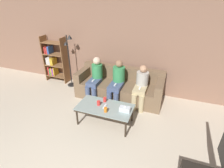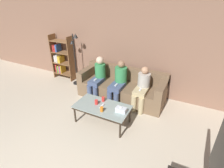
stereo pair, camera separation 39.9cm
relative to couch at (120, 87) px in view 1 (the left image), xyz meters
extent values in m
cube|color=#8C6651|center=(0.00, 0.51, 1.00)|extent=(12.00, 0.06, 2.60)
cube|color=brown|center=(0.00, -0.05, -0.08)|extent=(2.30, 0.86, 0.44)
cube|color=brown|center=(0.00, 0.28, 0.31)|extent=(2.30, 0.20, 0.35)
cube|color=brown|center=(-1.06, -0.05, 0.26)|extent=(0.18, 0.86, 0.25)
cube|color=brown|center=(1.06, -0.05, 0.26)|extent=(0.18, 0.86, 0.25)
cube|color=#8C9E99|center=(0.04, -1.18, 0.11)|extent=(1.19, 0.63, 0.02)
cube|color=#2D2319|center=(0.04, -1.18, 0.09)|extent=(1.17, 0.61, 0.04)
cylinder|color=#2D2319|center=(-0.50, -1.44, -0.12)|extent=(0.04, 0.04, 0.37)
cylinder|color=#2D2319|center=(0.59, -1.44, -0.12)|extent=(0.04, 0.04, 0.37)
cylinder|color=#2D2319|center=(-0.50, -0.91, -0.12)|extent=(0.04, 0.04, 0.37)
cylinder|color=#2D2319|center=(0.59, -0.91, -0.12)|extent=(0.04, 0.04, 0.37)
cylinder|color=red|center=(-0.11, -1.16, 0.18)|extent=(0.07, 0.07, 0.10)
cylinder|color=orange|center=(0.13, -1.34, 0.17)|extent=(0.07, 0.07, 0.10)
cylinder|color=red|center=(-0.03, -0.99, 0.17)|extent=(0.07, 0.07, 0.10)
cube|color=silver|center=(0.49, -1.18, 0.17)|extent=(0.22, 0.12, 0.10)
sphere|color=white|center=(0.49, -1.18, 0.24)|extent=(0.04, 0.04, 0.04)
cube|color=white|center=(0.04, -1.18, 0.13)|extent=(0.04, 0.15, 0.02)
cube|color=brown|center=(-2.57, 0.28, 0.42)|extent=(0.02, 0.32, 1.44)
cube|color=brown|center=(-1.87, 0.28, 0.42)|extent=(0.02, 0.32, 1.44)
cube|color=brown|center=(-2.22, 0.28, -0.12)|extent=(0.71, 0.32, 0.02)
cube|color=red|center=(-2.49, 0.28, 0.03)|extent=(0.05, 0.24, 0.27)
cube|color=#38844C|center=(-2.43, 0.28, 0.00)|extent=(0.05, 0.24, 0.22)
cube|color=gold|center=(-2.39, 0.28, 0.01)|extent=(0.03, 0.24, 0.25)
cube|color=#8E4293|center=(-2.34, 0.28, 0.01)|extent=(0.05, 0.24, 0.23)
cube|color=gold|center=(-2.28, 0.28, 0.02)|extent=(0.03, 0.24, 0.27)
cube|color=brown|center=(-2.22, 0.28, 0.24)|extent=(0.71, 0.32, 0.02)
cube|color=silver|center=(-2.49, 0.28, 0.36)|extent=(0.05, 0.24, 0.22)
cube|color=silver|center=(-2.43, 0.28, 0.36)|extent=(0.04, 0.24, 0.23)
cube|color=silver|center=(-2.39, 0.28, 0.38)|extent=(0.04, 0.24, 0.27)
cube|color=gold|center=(-2.34, 0.28, 0.36)|extent=(0.05, 0.24, 0.22)
cube|color=gold|center=(-2.29, 0.28, 0.35)|extent=(0.03, 0.24, 0.20)
cube|color=brown|center=(-2.22, 0.28, 0.60)|extent=(0.71, 0.32, 0.02)
cube|color=red|center=(-2.49, 0.28, 0.71)|extent=(0.05, 0.24, 0.21)
cube|color=red|center=(-2.43, 0.28, 0.71)|extent=(0.06, 0.24, 0.21)
cube|color=#33569E|center=(-2.37, 0.28, 0.72)|extent=(0.06, 0.24, 0.23)
cube|color=brown|center=(-2.22, 0.28, 0.96)|extent=(0.71, 0.32, 0.02)
cylinder|color=black|center=(-1.62, 0.13, -0.29)|extent=(0.26, 0.26, 0.02)
cylinder|color=black|center=(-1.62, 0.13, 0.48)|extent=(0.03, 0.03, 1.56)
cone|color=black|center=(-1.52, 0.13, 1.21)|extent=(0.14, 0.14, 0.12)
cone|color=black|center=(-1.70, 0.17, 1.01)|extent=(0.12, 0.12, 0.10)
cylinder|color=#47567A|center=(-0.70, -0.53, -0.08)|extent=(0.13, 0.13, 0.44)
cylinder|color=#47567A|center=(-0.52, -0.53, -0.08)|extent=(0.13, 0.13, 0.44)
cube|color=#47567A|center=(-0.61, -0.32, 0.19)|extent=(0.28, 0.43, 0.10)
cylinder|color=#388E51|center=(-0.61, -0.10, 0.37)|extent=(0.28, 0.28, 0.47)
sphere|color=beige|center=(-0.61, -0.10, 0.71)|extent=(0.20, 0.20, 0.20)
cube|color=white|center=(-0.61, -0.36, 0.25)|extent=(0.04, 0.12, 0.02)
cylinder|color=#47567A|center=(-0.09, -0.57, -0.08)|extent=(0.13, 0.13, 0.44)
cylinder|color=#47567A|center=(0.09, -0.57, -0.08)|extent=(0.13, 0.13, 0.44)
cube|color=#47567A|center=(0.00, -0.33, 0.19)|extent=(0.31, 0.47, 0.10)
cylinder|color=#388E51|center=(0.00, -0.10, 0.38)|extent=(0.31, 0.31, 0.48)
sphere|color=#997051|center=(0.00, -0.10, 0.71)|extent=(0.18, 0.18, 0.18)
cube|color=white|center=(0.00, -0.38, 0.25)|extent=(0.04, 0.12, 0.02)
cylinder|color=tan|center=(0.52, -0.50, -0.08)|extent=(0.13, 0.13, 0.44)
cylinder|color=tan|center=(0.70, -0.50, -0.08)|extent=(0.13, 0.13, 0.44)
cube|color=tan|center=(0.61, -0.30, 0.19)|extent=(0.30, 0.40, 0.10)
cylinder|color=#B7B2A8|center=(0.61, -0.10, 0.35)|extent=(0.30, 0.30, 0.43)
sphere|color=tan|center=(0.61, -0.10, 0.66)|extent=(0.18, 0.18, 0.18)
cube|color=white|center=(0.61, -0.34, 0.25)|extent=(0.04, 0.12, 0.02)
camera|label=1|loc=(1.25, -4.01, 2.27)|focal=28.00mm
camera|label=2|loc=(1.61, -3.85, 2.27)|focal=28.00mm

